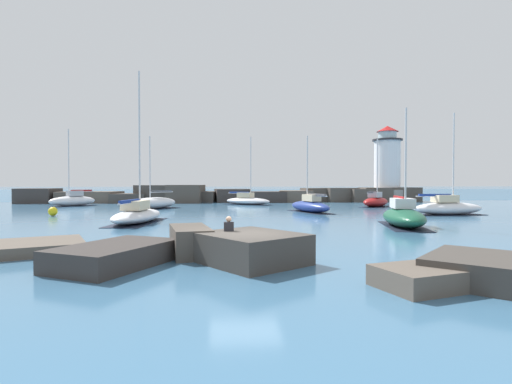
{
  "coord_description": "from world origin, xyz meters",
  "views": [
    {
      "loc": [
        -0.97,
        -14.03,
        2.82
      ],
      "look_at": [
        2.4,
        20.79,
        2.03
      ],
      "focal_mm": 28.0,
      "sensor_mm": 36.0,
      "label": 1
    }
  ],
  "objects_px": {
    "sailboat_moored_1": "(137,215)",
    "sailboat_moored_7": "(403,216)",
    "sailboat_moored_3": "(448,207)",
    "sailboat_moored_6": "(247,200)",
    "sailboat_moored_0": "(376,201)",
    "sailboat_moored_2": "(153,203)",
    "sailboat_moored_5": "(310,206)",
    "person_on_rocks": "(229,236)",
    "mooring_buoy_orange_near": "(53,211)",
    "lighthouse": "(387,169)",
    "sailboat_moored_8": "(73,200)"
  },
  "relations": [
    {
      "from": "sailboat_moored_8",
      "to": "sailboat_moored_0",
      "type": "bearing_deg",
      "value": -7.7
    },
    {
      "from": "lighthouse",
      "to": "sailboat_moored_2",
      "type": "xyz_separation_m",
      "value": [
        -32.97,
        -14.99,
        -4.27
      ]
    },
    {
      "from": "sailboat_moored_2",
      "to": "sailboat_moored_5",
      "type": "xyz_separation_m",
      "value": [
        15.81,
        -6.46,
        -0.01
      ]
    },
    {
      "from": "lighthouse",
      "to": "sailboat_moored_1",
      "type": "bearing_deg",
      "value": -136.24
    },
    {
      "from": "sailboat_moored_3",
      "to": "sailboat_moored_6",
      "type": "distance_m",
      "value": 24.63
    },
    {
      "from": "sailboat_moored_3",
      "to": "person_on_rocks",
      "type": "bearing_deg",
      "value": -136.64
    },
    {
      "from": "sailboat_moored_1",
      "to": "sailboat_moored_7",
      "type": "bearing_deg",
      "value": -12.96
    },
    {
      "from": "sailboat_moored_3",
      "to": "sailboat_moored_7",
      "type": "distance_m",
      "value": 11.93
    },
    {
      "from": "lighthouse",
      "to": "sailboat_moored_0",
      "type": "relative_size",
      "value": 1.43
    },
    {
      "from": "sailboat_moored_5",
      "to": "sailboat_moored_7",
      "type": "bearing_deg",
      "value": -76.46
    },
    {
      "from": "sailboat_moored_8",
      "to": "mooring_buoy_orange_near",
      "type": "relative_size",
      "value": 9.71
    },
    {
      "from": "sailboat_moored_3",
      "to": "sailboat_moored_1",
      "type": "bearing_deg",
      "value": -170.04
    },
    {
      "from": "sailboat_moored_8",
      "to": "person_on_rocks",
      "type": "distance_m",
      "value": 40.22
    },
    {
      "from": "lighthouse",
      "to": "sailboat_moored_0",
      "type": "xyz_separation_m",
      "value": [
        -7.33,
        -13.5,
        -4.26
      ]
    },
    {
      "from": "sailboat_moored_0",
      "to": "sailboat_moored_6",
      "type": "distance_m",
      "value": 16.03
    },
    {
      "from": "sailboat_moored_0",
      "to": "sailboat_moored_2",
      "type": "distance_m",
      "value": 25.69
    },
    {
      "from": "sailboat_moored_2",
      "to": "sailboat_moored_8",
      "type": "distance_m",
      "value": 12.44
    },
    {
      "from": "lighthouse",
      "to": "mooring_buoy_orange_near",
      "type": "height_order",
      "value": "lighthouse"
    },
    {
      "from": "sailboat_moored_3",
      "to": "sailboat_moored_2",
      "type": "bearing_deg",
      "value": 158.3
    },
    {
      "from": "sailboat_moored_1",
      "to": "sailboat_moored_5",
      "type": "xyz_separation_m",
      "value": [
        14.54,
        8.91,
        0.05
      ]
    },
    {
      "from": "sailboat_moored_2",
      "to": "sailboat_moored_5",
      "type": "relative_size",
      "value": 1.06
    },
    {
      "from": "sailboat_moored_8",
      "to": "sailboat_moored_3",
      "type": "bearing_deg",
      "value": -24.46
    },
    {
      "from": "lighthouse",
      "to": "sailboat_moored_7",
      "type": "height_order",
      "value": "lighthouse"
    },
    {
      "from": "mooring_buoy_orange_near",
      "to": "sailboat_moored_0",
      "type": "bearing_deg",
      "value": 17.1
    },
    {
      "from": "sailboat_moored_0",
      "to": "sailboat_moored_7",
      "type": "relative_size",
      "value": 1.07
    },
    {
      "from": "sailboat_moored_5",
      "to": "sailboat_moored_7",
      "type": "height_order",
      "value": "sailboat_moored_7"
    },
    {
      "from": "sailboat_moored_0",
      "to": "sailboat_moored_2",
      "type": "bearing_deg",
      "value": -176.68
    },
    {
      "from": "sailboat_moored_6",
      "to": "sailboat_moored_7",
      "type": "bearing_deg",
      "value": -73.27
    },
    {
      "from": "sailboat_moored_6",
      "to": "mooring_buoy_orange_near",
      "type": "height_order",
      "value": "sailboat_moored_6"
    },
    {
      "from": "sailboat_moored_7",
      "to": "mooring_buoy_orange_near",
      "type": "bearing_deg",
      "value": 157.39
    },
    {
      "from": "sailboat_moored_5",
      "to": "sailboat_moored_6",
      "type": "bearing_deg",
      "value": 109.58
    },
    {
      "from": "sailboat_moored_6",
      "to": "sailboat_moored_8",
      "type": "xyz_separation_m",
      "value": [
        -21.49,
        -1.18,
        0.15
      ]
    },
    {
      "from": "sailboat_moored_0",
      "to": "sailboat_moored_3",
      "type": "bearing_deg",
      "value": -82.85
    },
    {
      "from": "sailboat_moored_6",
      "to": "mooring_buoy_orange_near",
      "type": "distance_m",
      "value": 24.14
    },
    {
      "from": "sailboat_moored_7",
      "to": "sailboat_moored_6",
      "type": "bearing_deg",
      "value": 106.73
    },
    {
      "from": "sailboat_moored_0",
      "to": "person_on_rocks",
      "type": "xyz_separation_m",
      "value": [
        -18.3,
        -31.05,
        0.22
      ]
    },
    {
      "from": "sailboat_moored_5",
      "to": "person_on_rocks",
      "type": "height_order",
      "value": "sailboat_moored_5"
    },
    {
      "from": "sailboat_moored_2",
      "to": "sailboat_moored_5",
      "type": "bearing_deg",
      "value": -22.23
    },
    {
      "from": "sailboat_moored_1",
      "to": "sailboat_moored_0",
      "type": "bearing_deg",
      "value": 34.67
    },
    {
      "from": "sailboat_moored_1",
      "to": "sailboat_moored_7",
      "type": "distance_m",
      "value": 18.13
    },
    {
      "from": "sailboat_moored_7",
      "to": "person_on_rocks",
      "type": "height_order",
      "value": "sailboat_moored_7"
    },
    {
      "from": "sailboat_moored_1",
      "to": "mooring_buoy_orange_near",
      "type": "relative_size",
      "value": 11.28
    },
    {
      "from": "sailboat_moored_5",
      "to": "sailboat_moored_7",
      "type": "relative_size",
      "value": 0.98
    },
    {
      "from": "sailboat_moored_1",
      "to": "sailboat_moored_8",
      "type": "height_order",
      "value": "sailboat_moored_1"
    },
    {
      "from": "sailboat_moored_3",
      "to": "mooring_buoy_orange_near",
      "type": "bearing_deg",
      "value": 176.27
    },
    {
      "from": "sailboat_moored_3",
      "to": "sailboat_moored_6",
      "type": "height_order",
      "value": "sailboat_moored_3"
    },
    {
      "from": "sailboat_moored_1",
      "to": "person_on_rocks",
      "type": "height_order",
      "value": "sailboat_moored_1"
    },
    {
      "from": "sailboat_moored_2",
      "to": "sailboat_moored_7",
      "type": "xyz_separation_m",
      "value": [
        18.94,
        -19.43,
        0.03
      ]
    },
    {
      "from": "sailboat_moored_0",
      "to": "sailboat_moored_3",
      "type": "xyz_separation_m",
      "value": [
        1.54,
        -12.31,
        -0.0
      ]
    },
    {
      "from": "sailboat_moored_1",
      "to": "sailboat_moored_7",
      "type": "relative_size",
      "value": 1.43
    }
  ]
}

